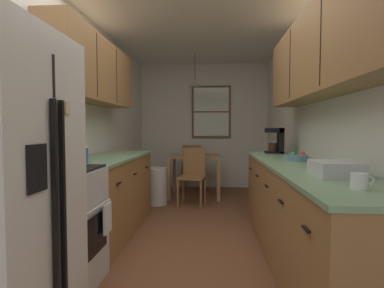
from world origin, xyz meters
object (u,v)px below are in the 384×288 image
stove_range (55,227)px  mug_by_coffeemaker (359,181)px  trash_bin (157,186)px  dish_rack (335,169)px  dining_chair_near (193,174)px  dining_chair_far (193,165)px  microwave_over_range (37,70)px  coffee_maker (277,140)px  fruit_bowl (297,157)px  dining_table (195,162)px  storage_canister (82,155)px

stove_range → mug_by_coffeemaker: stove_range is taller
trash_bin → dish_rack: dish_rack is taller
dining_chair_near → dining_chair_far: size_ratio=1.00×
trash_bin → microwave_over_range: bearing=-98.8°
dining_chair_near → coffee_maker: bearing=-35.8°
mug_by_coffeemaker → fruit_bowl: fruit_bowl is taller
coffee_maker → mug_by_coffeemaker: 2.40m
microwave_over_range → dish_rack: 2.25m
microwave_over_range → dining_chair_near: size_ratio=0.71×
stove_range → coffee_maker: (2.02, 1.83, 0.60)m
dining_table → dining_chair_near: size_ratio=1.00×
stove_range → coffee_maker: coffee_maker is taller
dining_table → fruit_bowl: fruit_bowl is taller
dining_table → dining_chair_far: 0.61m
storage_canister → dining_table: bearing=72.3°
stove_range → trash_bin: (0.29, 2.63, -0.18)m
mug_by_coffeemaker → fruit_bowl: 1.44m
stove_range → dish_rack: bearing=-2.9°
dining_table → mug_by_coffeemaker: size_ratio=7.50×
stove_range → trash_bin: bearing=83.6°
microwave_over_range → dining_chair_far: bearing=76.8°
dining_chair_far → mug_by_coffeemaker: mug_by_coffeemaker is taller
dining_chair_near → storage_canister: (-0.88, -2.15, 0.48)m
dining_chair_far → stove_range: bearing=-101.6°
dining_table → dining_chair_near: (0.00, -0.60, -0.12)m
stove_range → dish_rack: 2.08m
dining_table → storage_canister: (-0.87, -2.74, 0.36)m
dining_table → dish_rack: (1.16, -3.36, 0.33)m
microwave_over_range → dining_chair_far: size_ratio=0.71×
microwave_over_range → dining_table: 3.55m
microwave_over_range → storage_canister: (0.11, 0.51, -0.68)m
trash_bin → coffee_maker: 2.05m
microwave_over_range → fruit_bowl: microwave_over_range is taller
coffee_maker → mug_by_coffeemaker: bearing=-91.2°
dining_table → trash_bin: bearing=-132.5°
fruit_bowl → stove_range: bearing=-156.7°
dining_chair_far → trash_bin: 1.33m
mug_by_coffeemaker → dish_rack: (0.06, 0.47, 0.01)m
storage_canister → dish_rack: bearing=-16.8°
dining_chair_near → coffee_maker: 1.53m
dining_chair_near → trash_bin: size_ratio=1.52×
stove_range → fruit_bowl: bearing=23.3°
coffee_maker → microwave_over_range: bearing=-139.4°
dining_table → dining_chair_far: bearing=97.9°
microwave_over_range → trash_bin: (0.41, 2.63, -1.36)m
mug_by_coffeemaker → trash_bin: bearing=117.7°
coffee_maker → fruit_bowl: bearing=-89.2°
stove_range → dining_chair_near: 2.80m
dining_table → fruit_bowl: size_ratio=4.34×
dining_chair_far → mug_by_coffeemaker: 4.59m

